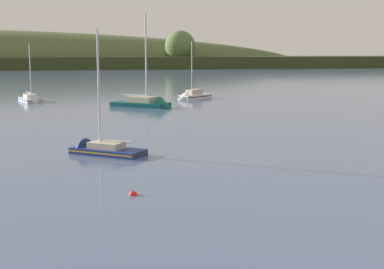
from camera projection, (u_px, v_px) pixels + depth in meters
The scene contains 5 objects.
sailboat_near_mooring at pixel (148, 106), 77.19m from camera, with size 9.21×8.80×14.86m.
sailboat_midwater_white at pixel (98, 152), 42.16m from camera, with size 6.41×6.10×10.76m.
sailboat_far_left at pixel (192, 97), 90.61m from camera, with size 7.17×5.82×10.56m.
sailboat_outer_reach at pixel (32, 101), 85.20m from camera, with size 4.02×7.69×10.33m.
mooring_buoy_midchannel at pixel (133, 195), 29.96m from camera, with size 0.47×0.47×0.55m.
Camera 1 is at (-11.67, -10.08, 7.94)m, focal length 50.17 mm.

